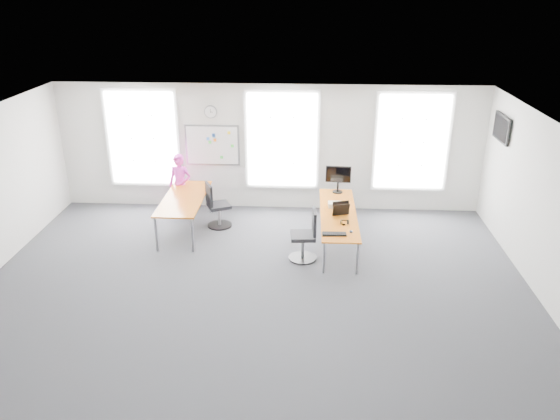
# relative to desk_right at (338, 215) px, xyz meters

# --- Properties ---
(floor) EXTENTS (10.00, 10.00, 0.00)m
(floor) POSITION_rel_desk_right_xyz_m (-1.57, -2.10, -0.64)
(floor) COLOR #2B2B30
(floor) RESTS_ON ground
(ceiling) EXTENTS (10.00, 10.00, 0.00)m
(ceiling) POSITION_rel_desk_right_xyz_m (-1.57, -2.10, 2.36)
(ceiling) COLOR white
(ceiling) RESTS_ON ground
(wall_back) EXTENTS (10.00, 0.00, 10.00)m
(wall_back) POSITION_rel_desk_right_xyz_m (-1.57, 1.90, 0.86)
(wall_back) COLOR silver
(wall_back) RESTS_ON ground
(wall_front) EXTENTS (10.00, 0.00, 10.00)m
(wall_front) POSITION_rel_desk_right_xyz_m (-1.57, -6.10, 0.86)
(wall_front) COLOR silver
(wall_front) RESTS_ON ground
(wall_right) EXTENTS (0.00, 10.00, 10.00)m
(wall_right) POSITION_rel_desk_right_xyz_m (3.43, -2.10, 0.86)
(wall_right) COLOR silver
(wall_right) RESTS_ON ground
(window_left) EXTENTS (1.60, 0.06, 2.20)m
(window_left) POSITION_rel_desk_right_xyz_m (-4.57, 1.87, 1.06)
(window_left) COLOR silver
(window_left) RESTS_ON wall_back
(window_mid) EXTENTS (1.60, 0.06, 2.20)m
(window_mid) POSITION_rel_desk_right_xyz_m (-1.27, 1.87, 1.06)
(window_mid) COLOR silver
(window_mid) RESTS_ON wall_back
(window_right) EXTENTS (1.60, 0.06, 2.20)m
(window_right) POSITION_rel_desk_right_xyz_m (1.73, 1.87, 1.06)
(window_right) COLOR silver
(window_right) RESTS_ON wall_back
(desk_right) EXTENTS (0.75, 2.80, 0.68)m
(desk_right) POSITION_rel_desk_right_xyz_m (0.00, 0.00, 0.00)
(desk_right) COLOR #D0581E
(desk_right) RESTS_ON ground
(desk_left) EXTENTS (0.87, 2.16, 0.79)m
(desk_left) POSITION_rel_desk_right_xyz_m (-3.34, 0.42, 0.09)
(desk_left) COLOR #D0581E
(desk_left) RESTS_ON ground
(chair_right) EXTENTS (0.56, 0.56, 1.05)m
(chair_right) POSITION_rel_desk_right_xyz_m (-0.66, -0.78, -0.18)
(chair_right) COLOR black
(chair_right) RESTS_ON ground
(chair_left) EXTENTS (0.62, 0.62, 1.04)m
(chair_left) POSITION_rel_desk_right_xyz_m (-2.68, 0.68, -0.18)
(chair_left) COLOR black
(chair_left) RESTS_ON ground
(person) EXTENTS (0.60, 0.44, 1.49)m
(person) POSITION_rel_desk_right_xyz_m (-3.61, 1.26, 0.11)
(person) COLOR #EE39CB
(person) RESTS_ON ground
(whiteboard) EXTENTS (1.20, 0.03, 0.90)m
(whiteboard) POSITION_rel_desk_right_xyz_m (-2.92, 1.87, 0.91)
(whiteboard) COLOR white
(whiteboard) RESTS_ON wall_back
(wall_clock) EXTENTS (0.30, 0.04, 0.30)m
(wall_clock) POSITION_rel_desk_right_xyz_m (-2.92, 1.87, 1.71)
(wall_clock) COLOR gray
(wall_clock) RESTS_ON wall_back
(tv) EXTENTS (0.06, 0.90, 0.55)m
(tv) POSITION_rel_desk_right_xyz_m (3.38, 0.90, 1.66)
(tv) COLOR black
(tv) RESTS_ON wall_right
(keyboard) EXTENTS (0.47, 0.19, 0.02)m
(keyboard) POSITION_rel_desk_right_xyz_m (-0.12, -1.06, 0.06)
(keyboard) COLOR black
(keyboard) RESTS_ON desk_right
(mouse) EXTENTS (0.09, 0.12, 0.04)m
(mouse) POSITION_rel_desk_right_xyz_m (0.20, -0.95, 0.06)
(mouse) COLOR black
(mouse) RESTS_ON desk_right
(lens_cap) EXTENTS (0.08, 0.08, 0.01)m
(lens_cap) POSITION_rel_desk_right_xyz_m (0.08, -0.60, 0.05)
(lens_cap) COLOR black
(lens_cap) RESTS_ON desk_right
(headphones) EXTENTS (0.17, 0.09, 0.10)m
(headphones) POSITION_rel_desk_right_xyz_m (0.09, -0.57, 0.09)
(headphones) COLOR black
(headphones) RESTS_ON desk_right
(laptop_sleeve) EXTENTS (0.36, 0.27, 0.28)m
(laptop_sleeve) POSITION_rel_desk_right_xyz_m (0.04, -0.11, 0.18)
(laptop_sleeve) COLOR black
(laptop_sleeve) RESTS_ON desk_right
(paper_stack) EXTENTS (0.29, 0.22, 0.10)m
(paper_stack) POSITION_rel_desk_right_xyz_m (-0.06, 0.33, 0.09)
(paper_stack) COLOR #F5EAC3
(paper_stack) RESTS_ON desk_right
(monitor) EXTENTS (0.57, 0.23, 0.63)m
(monitor) POSITION_rel_desk_right_xyz_m (0.03, 1.18, 0.42)
(monitor) COLOR black
(monitor) RESTS_ON desk_right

